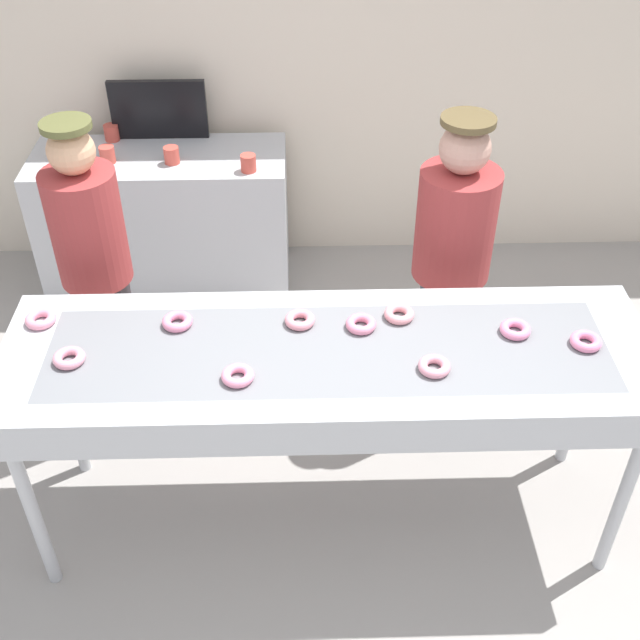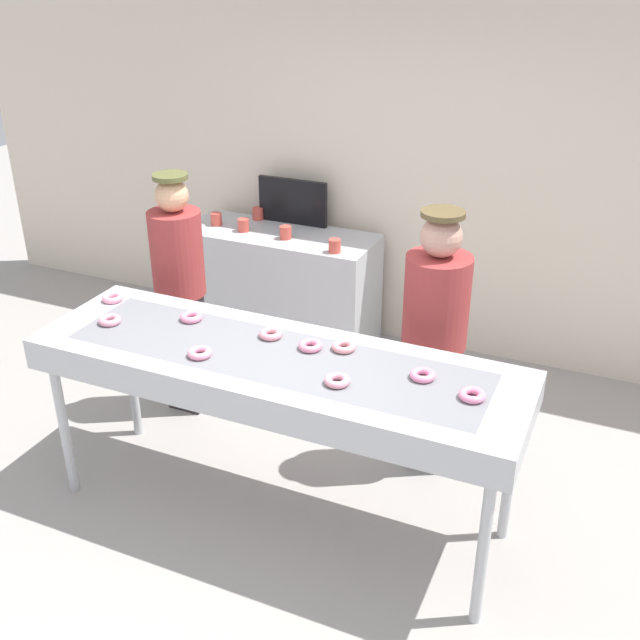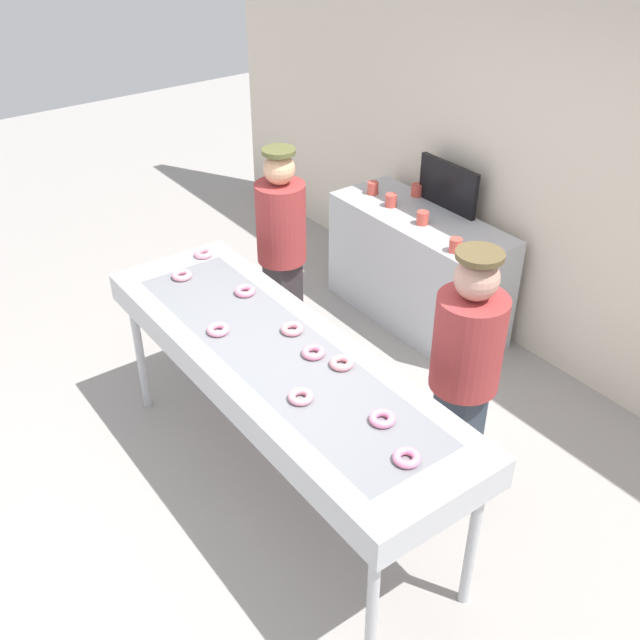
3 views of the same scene
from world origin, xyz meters
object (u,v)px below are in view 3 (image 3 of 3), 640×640
at_px(strawberry_donut_2, 301,397).
at_px(worker_assistant, 465,366).
at_px(paper_cup_0, 455,245).
at_px(paper_cup_3, 391,200).
at_px(strawberry_donut_9, 245,291).
at_px(strawberry_donut_4, 292,329).
at_px(strawberry_donut_1, 182,275).
at_px(strawberry_donut_0, 341,363).
at_px(strawberry_donut_7, 382,419).
at_px(fryer_conveyor, 278,365).
at_px(paper_cup_4, 423,218).
at_px(paper_cup_2, 417,190).
at_px(strawberry_donut_8, 203,253).
at_px(strawberry_donut_6, 218,330).
at_px(strawberry_donut_5, 313,352).
at_px(menu_display, 448,186).
at_px(strawberry_donut_3, 407,458).
at_px(worker_baker, 282,250).
at_px(prep_counter, 417,269).
at_px(paper_cup_1, 373,188).

xyz_separation_m(strawberry_donut_2, worker_assistant, (0.22, 0.91, -0.09)).
xyz_separation_m(paper_cup_0, paper_cup_3, (-0.82, 0.13, 0.00)).
bearing_deg(strawberry_donut_9, paper_cup_0, 82.01).
bearing_deg(strawberry_donut_9, strawberry_donut_4, -0.35).
xyz_separation_m(strawberry_donut_1, paper_cup_3, (-0.21, 1.89, -0.08)).
relative_size(strawberry_donut_0, strawberry_donut_1, 1.00).
bearing_deg(strawberry_donut_0, strawberry_donut_4, -176.19).
xyz_separation_m(strawberry_donut_4, strawberry_donut_7, (0.87, -0.09, 0.00)).
distance_m(fryer_conveyor, paper_cup_3, 2.21).
bearing_deg(paper_cup_4, strawberry_donut_0, -55.10).
distance_m(paper_cup_0, paper_cup_2, 0.95).
bearing_deg(strawberry_donut_8, paper_cup_0, 62.83).
xyz_separation_m(strawberry_donut_6, strawberry_donut_8, (-0.83, 0.37, 0.00)).
relative_size(strawberry_donut_5, paper_cup_4, 1.27).
bearing_deg(menu_display, strawberry_donut_1, -91.45).
relative_size(strawberry_donut_3, strawberry_donut_7, 1.00).
distance_m(worker_assistant, paper_cup_0, 1.38).
relative_size(worker_baker, menu_display, 2.86).
bearing_deg(prep_counter, strawberry_donut_5, -58.83).
xyz_separation_m(strawberry_donut_7, worker_baker, (-1.83, 0.66, -0.10)).
bearing_deg(strawberry_donut_8, fryer_conveyor, -9.79).
bearing_deg(strawberry_donut_3, strawberry_donut_0, 164.93).
height_order(strawberry_donut_6, prep_counter, strawberry_donut_6).
bearing_deg(paper_cup_3, strawberry_donut_0, -47.53).
xyz_separation_m(strawberry_donut_2, strawberry_donut_9, (-1.01, 0.30, 0.00)).
relative_size(strawberry_donut_2, worker_assistant, 0.08).
distance_m(strawberry_donut_9, paper_cup_3, 1.79).
bearing_deg(strawberry_donut_3, worker_assistant, 117.04).
relative_size(strawberry_donut_2, menu_display, 0.22).
distance_m(strawberry_donut_5, menu_display, 2.31).
xyz_separation_m(strawberry_donut_0, strawberry_donut_5, (-0.16, -0.06, 0.00)).
height_order(strawberry_donut_4, strawberry_donut_5, same).
xyz_separation_m(strawberry_donut_9, menu_display, (-0.33, 2.00, 0.05)).
bearing_deg(strawberry_donut_2, strawberry_donut_7, 30.87).
xyz_separation_m(strawberry_donut_6, paper_cup_4, (-0.50, 1.99, -0.08)).
height_order(fryer_conveyor, paper_cup_3, fryer_conveyor).
bearing_deg(strawberry_donut_1, strawberry_donut_5, 8.89).
distance_m(worker_assistant, paper_cup_2, 2.31).
relative_size(fryer_conveyor, strawberry_donut_0, 20.83).
height_order(strawberry_donut_6, paper_cup_1, strawberry_donut_6).
bearing_deg(paper_cup_2, strawberry_donut_7, -45.85).
xyz_separation_m(strawberry_donut_3, menu_display, (-1.96, 2.17, 0.05)).
height_order(paper_cup_1, paper_cup_2, same).
bearing_deg(strawberry_donut_7, menu_display, 129.11).
xyz_separation_m(fryer_conveyor, strawberry_donut_7, (0.76, 0.08, 0.11)).
xyz_separation_m(strawberry_donut_1, strawberry_donut_8, (-0.17, 0.25, 0.00)).
xyz_separation_m(strawberry_donut_2, worker_baker, (-1.47, 0.87, -0.10)).
height_order(strawberry_donut_5, paper_cup_3, strawberry_donut_5).
height_order(strawberry_donut_5, prep_counter, strawberry_donut_5).
height_order(worker_assistant, prep_counter, worker_assistant).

